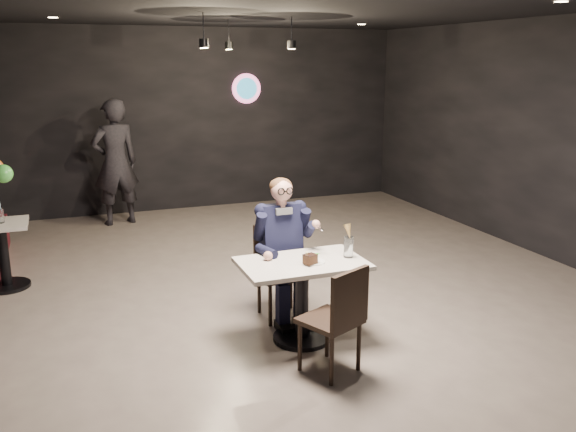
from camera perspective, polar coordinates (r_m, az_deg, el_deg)
name	(u,v)px	position (r m, az deg, el deg)	size (l,w,h in m)	color
floor	(299,298)	(6.59, 1.05, -7.63)	(9.00, 9.00, 0.00)	gray
wall_sign	(246,89)	(10.61, -3.92, 11.82)	(0.50, 0.06, 0.50)	pink
pendant_lights	(241,26)	(8.01, -4.40, 17.27)	(1.40, 1.20, 0.36)	black
main_table	(302,301)	(5.52, 1.31, -7.97)	(1.10, 0.70, 0.75)	silver
chair_far	(281,273)	(5.96, -0.67, -5.33)	(0.42, 0.46, 0.92)	black
chair_near	(330,318)	(4.98, 3.93, -9.51)	(0.42, 0.46, 0.92)	black
seated_man	(281,247)	(5.88, -0.68, -2.94)	(0.60, 0.80, 1.44)	black
dessert_plate	(314,262)	(5.36, 2.43, -4.30)	(0.20, 0.20, 0.01)	white
cake_slice	(310,259)	(5.29, 2.08, -4.07)	(0.11, 0.09, 0.07)	black
mint_leaf	(317,254)	(5.30, 2.72, -3.55)	(0.06, 0.04, 0.01)	#2D8A2D
sundae_glass	(348,247)	(5.50, 5.68, -2.90)	(0.08, 0.08, 0.19)	silver
wafer_cone	(349,232)	(5.42, 5.69, -1.46)	(0.07, 0.07, 0.14)	#D4B057
side_table	(4,257)	(7.45, -25.04, -3.51)	(0.57, 0.57, 0.71)	silver
passerby	(115,162)	(9.66, -15.85, 4.85)	(0.70, 0.46, 1.92)	black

